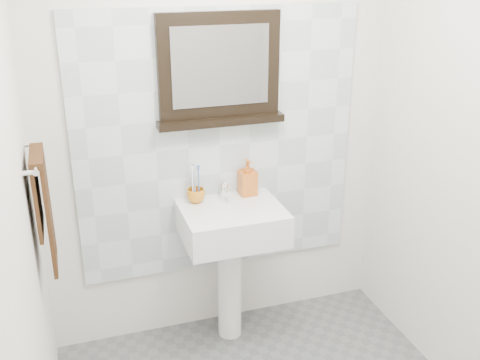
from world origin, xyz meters
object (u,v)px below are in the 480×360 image
Objects in this scene: soap_dispenser at (247,177)px; framed_mirror at (219,72)px; pedestal_sink at (232,237)px; toothbrush_cup at (196,195)px; hand_towel at (43,201)px.

soap_dispenser is 0.62m from framed_mirror.
pedestal_sink is at bearing -88.89° from framed_mirror.
toothbrush_cup is 0.32m from soap_dispenser.
framed_mirror is at bearing 22.63° from hand_towel.
toothbrush_cup is 0.14× the size of framed_mirror.
soap_dispenser is (0.31, 0.02, 0.07)m from toothbrush_cup.
soap_dispenser is 0.38× the size of hand_towel.
toothbrush_cup is at bearing -160.02° from framed_mirror.
soap_dispenser reaches higher than toothbrush_cup.
hand_towel reaches higher than toothbrush_cup.
toothbrush_cup is 0.18× the size of hand_towel.
framed_mirror reaches higher than pedestal_sink.
soap_dispenser is 0.30× the size of framed_mirror.
pedestal_sink is at bearing -136.39° from soap_dispenser.
pedestal_sink reaches higher than toothbrush_cup.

